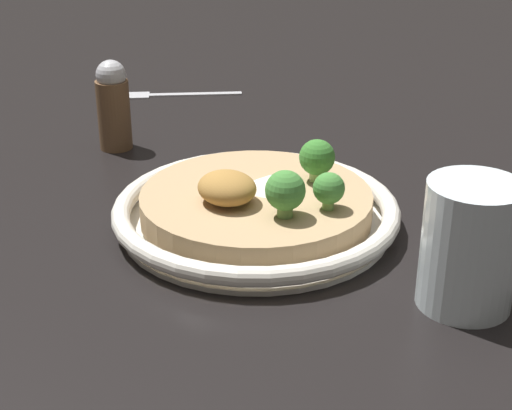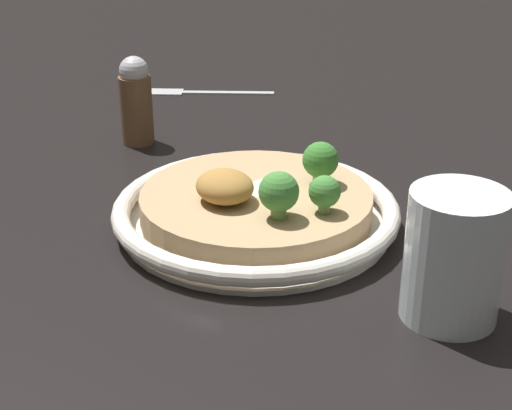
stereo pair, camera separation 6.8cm
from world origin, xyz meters
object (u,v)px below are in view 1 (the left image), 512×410
drinking_glass (470,246)px  fork_utensil (161,94)px  pepper_shaker (114,105)px  broccoli_back (317,158)px  broccoli_back_right (329,189)px  broccoli_front_right (285,192)px  risotto_bowl (256,210)px

drinking_glass → fork_utensil: drinking_glass is taller
pepper_shaker → broccoli_back: bearing=12.6°
broccoli_back_right → fork_utensil: broccoli_back_right is taller
broccoli_front_right → broccoli_back_right: bearing=73.0°
broccoli_back → pepper_shaker: size_ratio=0.39×
broccoli_front_right → fork_utensil: size_ratio=0.26×
risotto_bowl → broccoli_front_right: (0.05, -0.01, 0.04)m
risotto_bowl → drinking_glass: 0.20m
pepper_shaker → risotto_bowl: bearing=-0.1°
risotto_bowl → drinking_glass: bearing=11.8°
drinking_glass → fork_utensil: (-0.57, 0.10, -0.05)m
risotto_bowl → pepper_shaker: bearing=179.9°
drinking_glass → pepper_shaker: bearing=-174.8°
risotto_bowl → drinking_glass: size_ratio=2.62×
broccoli_front_right → pepper_shaker: (-0.30, 0.01, -0.01)m
risotto_bowl → broccoli_back: bearing=77.4°
broccoli_back → pepper_shaker: 0.26m
drinking_glass → fork_utensil: 0.58m
broccoli_back → broccoli_back_right: 0.06m
risotto_bowl → fork_utensil: size_ratio=1.62×
risotto_bowl → broccoli_back: (0.01, 0.06, 0.04)m
pepper_shaker → fork_utensil: bearing=133.2°
drinking_glass → fork_utensil: bearing=170.0°
pepper_shaker → broccoli_back_right: bearing=4.8°
fork_utensil → broccoli_front_right: bearing=104.9°
broccoli_back_right → pepper_shaker: size_ratio=0.32×
risotto_bowl → broccoli_back_right: bearing=23.0°
drinking_glass → pepper_shaker: 0.44m
drinking_glass → broccoli_back_right: bearing=-173.9°
drinking_glass → pepper_shaker: pepper_shaker is taller
broccoli_back → fork_utensil: bearing=168.1°
broccoli_back → pepper_shaker: bearing=-167.4°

